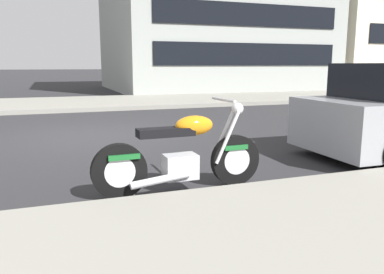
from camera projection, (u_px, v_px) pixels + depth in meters
The scene contains 5 objects.
ground_plane at pixel (93, 136), 8.49m from camera, with size 260.00×260.00×0.00m, color #28282B.
sidewalk_far_curb at pixel (330, 95), 18.98m from camera, with size 120.00×5.00×0.14m, color gray.
parking_stall_stripe at pixel (125, 188), 4.88m from camera, with size 0.12×2.20×0.01m, color silver.
parked_motorcycle at pixel (182, 156), 4.73m from camera, with size 2.14×0.62×1.12m.
townhouse_far_uphill at pixel (208, 14), 24.42m from camera, with size 11.94×11.41×9.27m.
Camera 1 is at (-0.81, -8.59, 1.52)m, focal length 36.61 mm.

